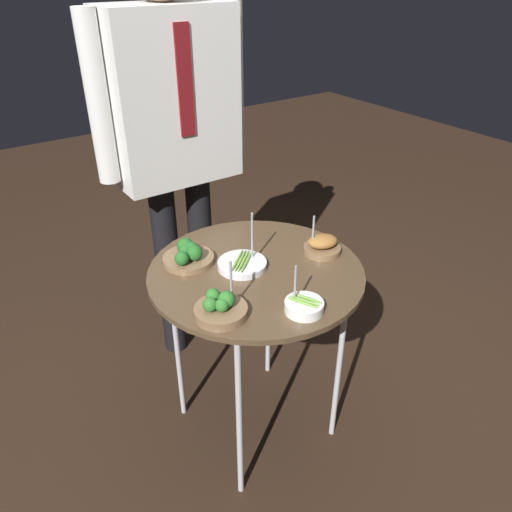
{
  "coord_description": "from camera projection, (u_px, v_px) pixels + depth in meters",
  "views": [
    {
      "loc": [
        -0.76,
        -1.09,
        1.55
      ],
      "look_at": [
        0.0,
        0.0,
        0.75
      ],
      "focal_mm": 35.0,
      "sensor_mm": 36.0,
      "label": 1
    }
  ],
  "objects": [
    {
      "name": "waiter_figure",
      "position": [
        173.0,
        119.0,
        1.83
      ],
      "size": [
        0.61,
        0.23,
        1.65
      ],
      "color": "black",
      "rests_on": "ground_plane"
    },
    {
      "name": "bowl_asparagus_back_right",
      "position": [
        242.0,
        264.0,
        1.58
      ],
      "size": [
        0.16,
        0.16,
        0.18
      ],
      "color": "silver",
      "rests_on": "serving_cart"
    },
    {
      "name": "serving_cart",
      "position": [
        256.0,
        282.0,
        1.6
      ],
      "size": [
        0.69,
        0.69,
        0.7
      ],
      "color": "brown",
      "rests_on": "ground_plane"
    },
    {
      "name": "bowl_roast_center",
      "position": [
        322.0,
        245.0,
        1.66
      ],
      "size": [
        0.12,
        0.12,
        0.14
      ],
      "color": "brown",
      "rests_on": "serving_cart"
    },
    {
      "name": "ground_plane",
      "position": [
        256.0,
        422.0,
        1.94
      ],
      "size": [
        8.0,
        8.0,
        0.0
      ],
      "primitive_type": "plane",
      "color": "black"
    },
    {
      "name": "bowl_broccoli_far_rim",
      "position": [
        188.0,
        255.0,
        1.6
      ],
      "size": [
        0.17,
        0.17,
        0.08
      ],
      "color": "brown",
      "rests_on": "serving_cart"
    },
    {
      "name": "bowl_asparagus_back_left",
      "position": [
        304.0,
        306.0,
        1.38
      ],
      "size": [
        0.11,
        0.11,
        0.14
      ],
      "color": "white",
      "rests_on": "serving_cart"
    },
    {
      "name": "bowl_broccoli_mid_right",
      "position": [
        220.0,
        308.0,
        1.36
      ],
      "size": [
        0.15,
        0.15,
        0.16
      ],
      "color": "brown",
      "rests_on": "serving_cart"
    }
  ]
}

